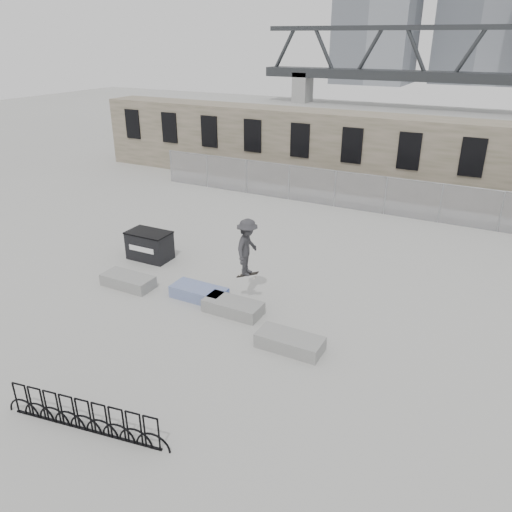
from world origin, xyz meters
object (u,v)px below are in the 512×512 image
at_px(planter_center_left, 199,292).
at_px(dumpster, 150,245).
at_px(planter_far_left, 128,280).
at_px(planter_center_right, 233,306).
at_px(skateboarder, 247,247).
at_px(bike_rack, 84,416).
at_px(planter_offset, 290,342).

height_order(planter_center_left, dumpster, dumpster).
bearing_deg(planter_far_left, dumpster, 110.31).
height_order(planter_far_left, dumpster, dumpster).
bearing_deg(planter_far_left, planter_center_left, 9.09).
xyz_separation_m(planter_center_right, skateboarder, (0.04, 0.96, 1.81)).
xyz_separation_m(planter_far_left, planter_center_right, (4.46, 0.15, 0.00)).
distance_m(planter_far_left, bike_rack, 7.50).
relative_size(planter_offset, bike_rack, 0.45).
bearing_deg(planter_center_left, dumpster, 152.56).
bearing_deg(bike_rack, planter_center_left, 100.75).
height_order(planter_center_right, bike_rack, bike_rack).
bearing_deg(skateboarder, planter_center_right, 171.49).
bearing_deg(bike_rack, planter_offset, 61.82).
xyz_separation_m(planter_offset, bike_rack, (-2.88, -5.37, 0.20)).
relative_size(planter_center_left, skateboarder, 0.92).
distance_m(planter_center_left, bike_rack, 6.83).
bearing_deg(dumpster, bike_rack, -60.71).
distance_m(planter_far_left, planter_offset, 7.08).
relative_size(planter_center_right, dumpster, 1.10).
distance_m(dumpster, skateboarder, 5.73).
relative_size(planter_center_right, bike_rack, 0.45).
bearing_deg(planter_center_left, bike_rack, -79.25).
xyz_separation_m(planter_far_left, bike_rack, (4.15, -6.25, 0.20)).
xyz_separation_m(planter_far_left, planter_offset, (7.03, -0.88, 0.00)).
bearing_deg(planter_offset, skateboarder, 141.76).
distance_m(planter_far_left, dumpster, 2.60).
bearing_deg(bike_rack, dumpster, 120.19).
xyz_separation_m(planter_far_left, planter_center_left, (2.87, 0.46, 0.00)).
bearing_deg(planter_center_right, skateboarder, 87.74).
relative_size(planter_far_left, skateboarder, 0.92).
bearing_deg(planter_center_left, planter_center_right, -10.96).
relative_size(planter_offset, dumpster, 1.10).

